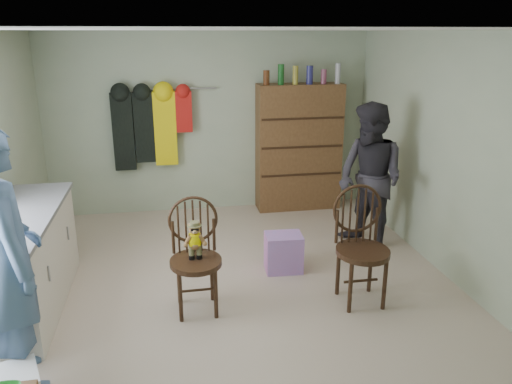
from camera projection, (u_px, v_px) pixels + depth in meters
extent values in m
plane|color=beige|center=(235.00, 288.00, 5.06)|extent=(5.00, 5.00, 0.00)
plane|color=#B2BE9F|center=(210.00, 124.00, 7.02)|extent=(4.50, 0.00, 4.50)
plane|color=#B2BE9F|center=(453.00, 159.00, 5.06)|extent=(0.00, 5.00, 5.00)
plane|color=white|center=(232.00, 30.00, 4.30)|extent=(5.00, 5.00, 0.00)
cube|color=silver|center=(25.00, 263.00, 4.60)|extent=(0.60, 1.80, 0.90)
cube|color=slate|center=(18.00, 215.00, 4.45)|extent=(0.64, 1.86, 0.04)
cylinder|color=#99999E|center=(49.00, 274.00, 4.20)|extent=(0.02, 0.02, 0.14)
cylinder|color=#99999E|center=(68.00, 233.00, 5.04)|extent=(0.02, 0.02, 0.14)
cylinder|color=#362113|center=(196.00, 262.00, 4.51)|extent=(0.48, 0.48, 0.05)
cylinder|color=#362113|center=(180.00, 298.00, 4.42)|extent=(0.04, 0.04, 0.47)
cylinder|color=#362113|center=(216.00, 294.00, 4.47)|extent=(0.04, 0.04, 0.47)
cylinder|color=#362113|center=(179.00, 281.00, 4.72)|extent=(0.04, 0.04, 0.47)
cylinder|color=#362113|center=(212.00, 278.00, 4.78)|extent=(0.04, 0.04, 0.47)
torus|color=#362113|center=(193.00, 220.00, 4.58)|extent=(0.46, 0.03, 0.46)
cylinder|color=#362113|center=(173.00, 238.00, 4.59)|extent=(0.03, 0.03, 0.31)
cylinder|color=#362113|center=(214.00, 235.00, 4.66)|extent=(0.03, 0.03, 0.31)
cylinder|color=#FFEE01|center=(195.00, 239.00, 4.47)|extent=(0.11, 0.11, 0.11)
cylinder|color=#475128|center=(195.00, 250.00, 4.50)|extent=(0.07, 0.07, 0.17)
sphere|color=#9E7042|center=(194.00, 229.00, 4.43)|extent=(0.10, 0.10, 0.10)
cylinder|color=#475128|center=(194.00, 224.00, 4.42)|extent=(0.09, 0.09, 0.03)
cube|color=black|center=(195.00, 230.00, 4.39)|extent=(0.07, 0.01, 0.02)
cylinder|color=#362113|center=(363.00, 252.00, 4.66)|extent=(0.50, 0.50, 0.05)
cylinder|color=#362113|center=(350.00, 288.00, 4.56)|extent=(0.04, 0.04, 0.50)
cylinder|color=#362113|center=(385.00, 285.00, 4.61)|extent=(0.04, 0.04, 0.50)
cylinder|color=#362113|center=(338.00, 271.00, 4.88)|extent=(0.04, 0.04, 0.50)
cylinder|color=#362113|center=(370.00, 268.00, 4.93)|extent=(0.04, 0.04, 0.50)
torus|color=#362113|center=(357.00, 209.00, 4.73)|extent=(0.49, 0.03, 0.49)
cylinder|color=#362113|center=(337.00, 227.00, 4.74)|extent=(0.03, 0.03, 0.33)
cylinder|color=#362113|center=(376.00, 224.00, 4.81)|extent=(0.03, 0.03, 0.33)
cube|color=pink|center=(284.00, 252.00, 5.39)|extent=(0.41, 0.33, 0.41)
imported|color=slate|center=(9.00, 262.00, 3.46)|extent=(0.72, 0.83, 1.92)
imported|color=#2D2B33|center=(370.00, 179.00, 5.74)|extent=(0.93, 1.03, 1.74)
cube|color=brown|center=(299.00, 148.00, 7.15)|extent=(1.20, 0.38, 1.80)
cube|color=#362113|center=(301.00, 175.00, 7.08)|extent=(1.16, 0.02, 0.03)
cube|color=#362113|center=(302.00, 147.00, 6.96)|extent=(1.16, 0.02, 0.03)
cube|color=#362113|center=(303.00, 118.00, 6.84)|extent=(1.16, 0.02, 0.03)
cylinder|color=#592D14|center=(266.00, 78.00, 6.67)|extent=(0.08, 0.08, 0.20)
cylinder|color=#19591E|center=(281.00, 75.00, 6.69)|extent=(0.08, 0.08, 0.27)
cylinder|color=#A59933|center=(295.00, 75.00, 6.73)|extent=(0.07, 0.07, 0.25)
cylinder|color=navy|center=(310.00, 75.00, 6.76)|extent=(0.09, 0.09, 0.25)
cylinder|color=#8C3F59|center=(324.00, 77.00, 6.80)|extent=(0.08, 0.08, 0.20)
cylinder|color=#B2B2B7|center=(338.00, 74.00, 6.83)|extent=(0.08, 0.08, 0.27)
cylinder|color=#99999E|center=(180.00, 89.00, 6.75)|extent=(1.00, 0.02, 0.02)
cube|color=black|center=(123.00, 132.00, 6.73)|extent=(0.28, 0.10, 1.05)
cube|color=black|center=(144.00, 128.00, 6.76)|extent=(0.26, 0.10, 0.95)
cube|color=yellow|center=(165.00, 129.00, 6.82)|extent=(0.30, 0.10, 1.00)
cube|color=red|center=(184.00, 112.00, 6.79)|extent=(0.22, 0.10, 0.55)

